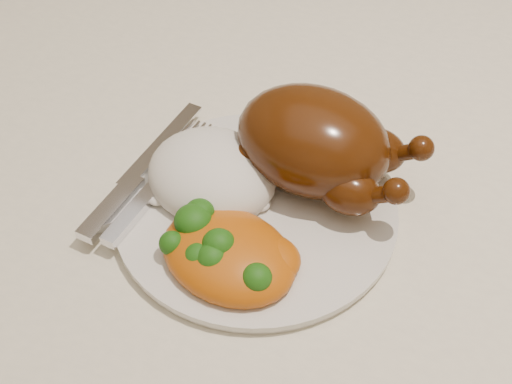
% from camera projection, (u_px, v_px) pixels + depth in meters
% --- Properties ---
extents(dining_table, '(1.60, 0.90, 0.76)m').
position_uv_depth(dining_table, '(299.00, 194.00, 0.80)').
color(dining_table, brown).
rests_on(dining_table, floor).
extents(tablecloth, '(1.73, 1.03, 0.18)m').
position_uv_depth(tablecloth, '(303.00, 147.00, 0.75)').
color(tablecloth, beige).
rests_on(tablecloth, dining_table).
extents(dinner_plate, '(0.33, 0.33, 0.01)m').
position_uv_depth(dinner_plate, '(256.00, 211.00, 0.64)').
color(dinner_plate, silver).
rests_on(dinner_plate, tablecloth).
extents(roast_chicken, '(0.18, 0.12, 0.09)m').
position_uv_depth(roast_chicken, '(317.00, 143.00, 0.63)').
color(roast_chicken, '#4B2008').
rests_on(roast_chicken, dinner_plate).
extents(rice_mound, '(0.14, 0.13, 0.06)m').
position_uv_depth(rice_mound, '(212.00, 175.00, 0.65)').
color(rice_mound, white).
rests_on(rice_mound, dinner_plate).
extents(mac_and_cheese, '(0.14, 0.12, 0.05)m').
position_uv_depth(mac_and_cheese, '(227.00, 251.00, 0.59)').
color(mac_and_cheese, '#C6600C').
rests_on(mac_and_cheese, dinner_plate).
extents(cutlery, '(0.04, 0.20, 0.01)m').
position_uv_depth(cutlery, '(139.00, 188.00, 0.64)').
color(cutlery, silver).
rests_on(cutlery, dinner_plate).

